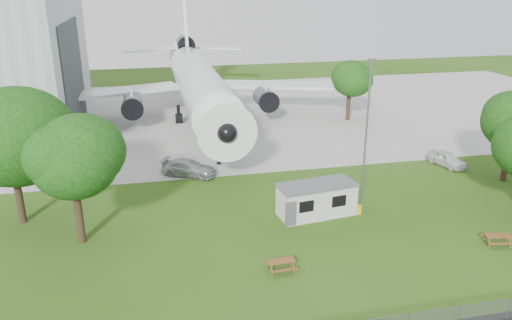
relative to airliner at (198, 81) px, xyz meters
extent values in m
plane|color=#40651F|center=(2.00, -35.86, -5.27)|extent=(160.00, 160.00, 0.00)
cube|color=#B7B7B2|center=(2.00, 2.14, -5.25)|extent=(120.00, 46.00, 0.03)
cube|color=#2D3033|center=(-14.93, -2.86, 1.48)|extent=(0.16, 16.00, 12.96)
cylinder|color=white|center=(0.00, -1.86, -0.17)|extent=(5.40, 34.00, 5.40)
cone|color=white|center=(0.00, -20.86, -0.17)|extent=(5.40, 5.50, 5.40)
cone|color=white|center=(0.00, 19.14, 0.63)|extent=(4.86, 9.00, 4.86)
cube|color=white|center=(-12.50, 1.34, -1.37)|extent=(21.36, 10.77, 0.36)
cube|color=white|center=(12.50, 1.34, -1.37)|extent=(21.36, 10.77, 0.36)
cube|color=white|center=(0.00, 19.14, 6.33)|extent=(0.46, 9.96, 12.17)
cylinder|color=#515459|center=(-8.50, -2.36, -2.27)|extent=(2.50, 4.20, 2.50)
cylinder|color=#515459|center=(8.50, -2.36, -2.27)|extent=(2.50, 4.20, 2.50)
cylinder|color=#515459|center=(0.00, 18.14, 2.63)|extent=(2.60, 4.50, 2.60)
cylinder|color=black|center=(0.00, -17.36, -4.07)|extent=(0.36, 0.36, 2.40)
cylinder|color=black|center=(-2.80, -0.86, -4.07)|extent=(0.44, 0.44, 2.40)
cylinder|color=black|center=(2.80, -0.86, -4.07)|extent=(0.44, 0.44, 2.40)
cube|color=beige|center=(5.93, -30.63, -4.02)|extent=(6.29, 3.30, 2.50)
cube|color=#59595B|center=(5.93, -30.63, -2.71)|extent=(6.51, 3.53, 0.12)
cylinder|color=gold|center=(9.33, -31.23, -4.92)|extent=(0.50, 0.50, 0.70)
cylinder|color=slate|center=(10.20, -29.66, 0.73)|extent=(0.16, 0.16, 12.00)
cylinder|color=#382619|center=(-16.72, -26.98, -3.34)|extent=(0.56, 0.56, 3.85)
sphere|color=#296B18|center=(-16.72, -26.98, 1.37)|extent=(9.12, 9.12, 9.12)
cylinder|color=#382619|center=(-11.92, -31.21, -3.47)|extent=(0.56, 0.56, 3.59)
sphere|color=#296B18|center=(-11.92, -31.21, 0.91)|extent=(6.25, 6.25, 6.25)
cylinder|color=#382619|center=(25.47, -27.49, -3.48)|extent=(0.56, 0.56, 3.57)
cylinder|color=#382619|center=(19.43, -4.22, -3.68)|extent=(0.56, 0.56, 3.18)
sphere|color=#296B18|center=(19.43, -4.22, 0.20)|extent=(6.25, 6.25, 6.25)
imported|color=white|center=(22.38, -22.90, -4.54)|extent=(2.75, 4.60, 1.47)
imported|color=#B2B5BA|center=(-3.24, -19.96, -4.51)|extent=(5.63, 4.31, 1.52)
camera|label=1|loc=(-6.55, -64.85, 12.48)|focal=35.00mm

